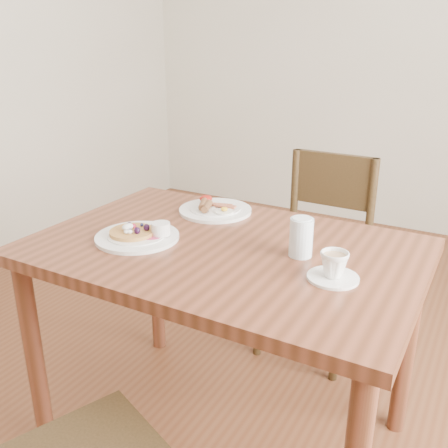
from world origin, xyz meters
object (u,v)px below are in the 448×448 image
dining_table (224,273)px  breakfast_plate (214,209)px  chair_far (319,245)px  water_glass (301,237)px  pancake_plate (139,235)px  teacup_saucer (334,268)px

dining_table → breakfast_plate: size_ratio=4.44×
chair_far → water_glass: 0.78m
chair_far → water_glass: size_ratio=7.52×
pancake_plate → teacup_saucer: bearing=2.7°
chair_far → teacup_saucer: bearing=111.4°
pancake_plate → breakfast_plate: bearing=77.5°
dining_table → teacup_saucer: 0.40m
teacup_saucer → water_glass: water_glass is taller
breakfast_plate → teacup_saucer: size_ratio=1.93×
breakfast_plate → water_glass: size_ratio=2.31×
breakfast_plate → teacup_saucer: teacup_saucer is taller
dining_table → pancake_plate: (-0.27, -0.09, 0.11)m
chair_far → water_glass: chair_far is taller
pancake_plate → water_glass: size_ratio=2.31×
chair_far → teacup_saucer: chair_far is taller
pancake_plate → chair_far: bearing=67.7°
breakfast_plate → water_glass: (0.43, -0.22, 0.05)m
teacup_saucer → water_glass: 0.17m
teacup_saucer → pancake_plate: bearing=-177.3°
water_glass → breakfast_plate: bearing=152.8°
pancake_plate → water_glass: 0.52m
dining_table → breakfast_plate: breakfast_plate is taller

